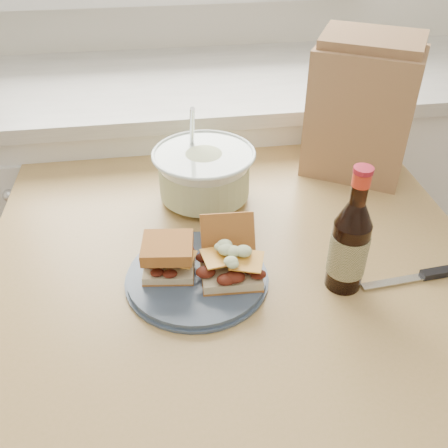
{
  "coord_description": "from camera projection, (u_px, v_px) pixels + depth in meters",
  "views": [
    {
      "loc": [
        -0.1,
        0.18,
        1.48
      ],
      "look_at": [
        0.02,
        0.95,
        0.91
      ],
      "focal_mm": 40.0,
      "sensor_mm": 36.0,
      "label": 1
    }
  ],
  "objects": [
    {
      "name": "sandwich_left",
      "position": [
        168.0,
        257.0,
        0.93
      ],
      "size": [
        0.1,
        0.1,
        0.07
      ],
      "rotation": [
        0.0,
        0.0,
        -0.13
      ],
      "color": "beige",
      "rests_on": "plate"
    },
    {
      "name": "plate",
      "position": [
        197.0,
        277.0,
        0.95
      ],
      "size": [
        0.26,
        0.26,
        0.02
      ],
      "primitive_type": "cylinder",
      "color": "#3D4B62",
      "rests_on": "dining_table"
    },
    {
      "name": "knife",
      "position": [
        429.0,
        275.0,
        0.96
      ],
      "size": [
        0.21,
        0.04,
        0.01
      ],
      "rotation": [
        0.0,
        0.0,
        0.08
      ],
      "color": "silver",
      "rests_on": "dining_table"
    },
    {
      "name": "sandwich_right",
      "position": [
        230.0,
        256.0,
        0.94
      ],
      "size": [
        0.11,
        0.15,
        0.09
      ],
      "rotation": [
        0.0,
        0.0,
        -0.05
      ],
      "color": "beige",
      "rests_on": "plate"
    },
    {
      "name": "beer_bottle",
      "position": [
        349.0,
        244.0,
        0.89
      ],
      "size": [
        0.07,
        0.07,
        0.25
      ],
      "rotation": [
        0.0,
        0.0,
        0.14
      ],
      "color": "black",
      "rests_on": "dining_table"
    },
    {
      "name": "cabinet_run",
      "position": [
        187.0,
        202.0,
        1.82
      ],
      "size": [
        2.5,
        0.64,
        0.94
      ],
      "color": "white",
      "rests_on": "ground"
    },
    {
      "name": "coleslaw_bowl",
      "position": [
        204.0,
        176.0,
        1.15
      ],
      "size": [
        0.24,
        0.24,
        0.23
      ],
      "color": "white",
      "rests_on": "dining_table"
    },
    {
      "name": "paper_bag",
      "position": [
        360.0,
        114.0,
        1.2
      ],
      "size": [
        0.29,
        0.26,
        0.31
      ],
      "primitive_type": "cube",
      "rotation": [
        0.0,
        0.0,
        -0.54
      ],
      "color": "#A97F52",
      "rests_on": "dining_table"
    },
    {
      "name": "dining_table",
      "position": [
        233.0,
        299.0,
        1.09
      ],
      "size": [
        1.02,
        1.02,
        0.83
      ],
      "rotation": [
        0.0,
        0.0,
        -0.02
      ],
      "color": "tan",
      "rests_on": "ground"
    }
  ]
}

